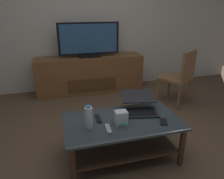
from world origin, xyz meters
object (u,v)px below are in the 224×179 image
object	(u,v)px
dining_chair	(180,75)
cell_phone	(163,122)
soundbar_remote	(108,129)
laptop	(139,106)
television	(89,41)
tv_remote	(98,118)
coffee_table	(122,132)
media_cabinet	(90,74)
router_box	(121,118)
water_bottle_near	(89,117)

from	to	relation	value
dining_chair	cell_phone	world-z (taller)	dining_chair
cell_phone	soundbar_remote	world-z (taller)	soundbar_remote
dining_chair	laptop	size ratio (longest dim) A/B	1.95
television	tv_remote	distance (m)	1.96
dining_chair	laptop	xyz separation A→B (m)	(-1.05, -0.86, -0.01)
coffee_table	media_cabinet	distance (m)	1.99
media_cabinet	television	world-z (taller)	television
dining_chair	soundbar_remote	distance (m)	1.88
laptop	router_box	size ratio (longest dim) A/B	3.30
coffee_table	media_cabinet	size ratio (longest dim) A/B	0.61
router_box	television	bearing A→B (deg)	89.07
media_cabinet	router_box	bearing A→B (deg)	-90.92
cell_phone	coffee_table	bearing A→B (deg)	-177.74
laptop	cell_phone	world-z (taller)	laptop
router_box	cell_phone	xyz separation A→B (m)	(0.43, -0.08, -0.07)
television	tv_remote	bearing A→B (deg)	-97.03
television	router_box	distance (m)	2.08
coffee_table	tv_remote	size ratio (longest dim) A/B	7.43
television	laptop	world-z (taller)	television
water_bottle_near	media_cabinet	bearing A→B (deg)	80.25
router_box	water_bottle_near	xyz separation A→B (m)	(-0.32, 0.02, 0.04)
media_cabinet	tv_remote	world-z (taller)	media_cabinet
router_box	cell_phone	world-z (taller)	router_box
dining_chair	water_bottle_near	distance (m)	1.97
coffee_table	cell_phone	bearing A→B (deg)	-19.90
coffee_table	router_box	xyz separation A→B (m)	(-0.03, -0.06, 0.21)
tv_remote	soundbar_remote	bearing A→B (deg)	-77.33
media_cabinet	laptop	distance (m)	1.85
coffee_table	dining_chair	xyz separation A→B (m)	(1.30, 1.02, 0.20)
cell_phone	tv_remote	world-z (taller)	tv_remote
coffee_table	media_cabinet	world-z (taller)	media_cabinet
soundbar_remote	tv_remote	bearing A→B (deg)	106.00
coffee_table	dining_chair	distance (m)	1.67
water_bottle_near	soundbar_remote	xyz separation A→B (m)	(0.17, -0.09, -0.10)
dining_chair	water_bottle_near	size ratio (longest dim) A/B	3.87
dining_chair	soundbar_remote	world-z (taller)	dining_chair
water_bottle_near	dining_chair	bearing A→B (deg)	32.96
tv_remote	soundbar_remote	xyz separation A→B (m)	(0.05, -0.22, 0.00)
media_cabinet	television	xyz separation A→B (m)	(-0.00, -0.02, 0.63)
media_cabinet	water_bottle_near	world-z (taller)	media_cabinet
router_box	coffee_table	bearing A→B (deg)	61.90
dining_chair	soundbar_remote	xyz separation A→B (m)	(-1.49, -1.16, -0.06)
television	soundbar_remote	world-z (taller)	television
coffee_table	television	xyz separation A→B (m)	(-0.00, 1.96, 0.67)
media_cabinet	tv_remote	bearing A→B (deg)	-96.95
router_box	dining_chair	bearing A→B (deg)	39.13
water_bottle_near	router_box	bearing A→B (deg)	-2.85
coffee_table	laptop	size ratio (longest dim) A/B	2.54
media_cabinet	dining_chair	xyz separation A→B (m)	(1.30, -0.96, 0.17)
television	water_bottle_near	bearing A→B (deg)	-99.86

